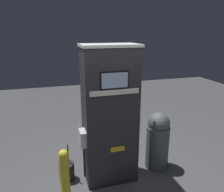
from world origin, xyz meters
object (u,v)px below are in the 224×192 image
object	(u,v)px
gas_pump	(110,116)
safety_bollard	(65,177)
trash_bin	(158,140)
squeegee_bucket	(67,171)

from	to	relation	value
gas_pump	safety_bollard	bearing A→B (deg)	-150.76
gas_pump	trash_bin	world-z (taller)	gas_pump
squeegee_bucket	safety_bollard	bearing A→B (deg)	-96.07
gas_pump	trash_bin	size ratio (longest dim) A/B	2.12
safety_bollard	squeegee_bucket	bearing A→B (deg)	83.93
safety_bollard	squeegee_bucket	world-z (taller)	safety_bollard
trash_bin	squeegee_bucket	size ratio (longest dim) A/B	1.58
gas_pump	trash_bin	xyz separation A→B (m)	(0.91, 0.05, -0.58)
gas_pump	squeegee_bucket	xyz separation A→B (m)	(-0.71, 0.14, -0.96)
gas_pump	safety_bollard	size ratio (longest dim) A/B	2.51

